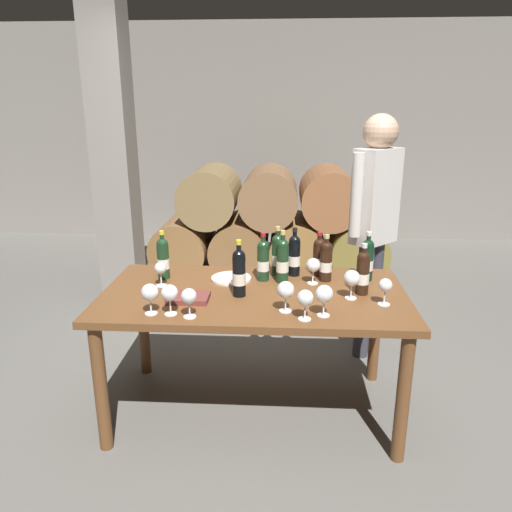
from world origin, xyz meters
TOP-DOWN VIEW (x-y plane):
  - ground_plane at (0.00, 0.00)m, footprint 14.00×14.00m
  - cellar_back_wall at (0.00, 4.20)m, footprint 10.00×0.24m
  - barrel_stack at (-0.00, 2.60)m, footprint 2.49×0.90m
  - stone_pillar at (-1.30, 1.60)m, footprint 0.32×0.32m
  - dining_table at (0.00, 0.00)m, footprint 1.70×0.90m
  - wine_bottle_0 at (0.66, 0.24)m, footprint 0.07×0.07m
  - wine_bottle_1 at (-0.08, -0.06)m, footprint 0.07×0.07m
  - wine_bottle_2 at (0.16, 0.17)m, footprint 0.07×0.07m
  - wine_bottle_3 at (0.60, 0.01)m, footprint 0.07×0.07m
  - wine_bottle_4 at (0.23, 0.30)m, footprint 0.07×0.07m
  - wine_bottle_5 at (-0.56, 0.20)m, footprint 0.07×0.07m
  - wine_bottle_6 at (0.38, 0.31)m, footprint 0.07×0.07m
  - wine_bottle_7 at (0.04, 0.20)m, footprint 0.07×0.07m
  - wine_bottle_8 at (0.41, 0.21)m, footprint 0.07×0.07m
  - wine_bottle_9 at (0.13, 0.30)m, footprint 0.07×0.07m
  - wine_glass_0 at (0.27, -0.35)m, footprint 0.08×0.08m
  - wine_glass_1 at (-0.40, -0.33)m, footprint 0.08×0.08m
  - wine_glass_2 at (-0.29, -0.36)m, footprint 0.08×0.08m
  - wine_glass_3 at (0.69, -0.14)m, footprint 0.07×0.07m
  - wine_glass_4 at (-0.50, -0.33)m, footprint 0.09×0.09m
  - wine_glass_5 at (0.18, -0.26)m, footprint 0.09×0.09m
  - wine_glass_6 at (0.36, -0.30)m, footprint 0.09×0.09m
  - wine_glass_7 at (0.53, -0.06)m, footprint 0.09×0.09m
  - wine_glass_8 at (0.34, 0.16)m, footprint 0.08×0.08m
  - wine_glass_9 at (-0.54, 0.06)m, footprint 0.07×0.07m
  - tasting_notebook at (-0.34, -0.14)m, footprint 0.22×0.16m
  - serving_plate at (-0.15, 0.20)m, footprint 0.24×0.24m
  - sommelier_presenting at (0.78, 0.75)m, footprint 0.38×0.37m

SIDE VIEW (x-z plane):
  - ground_plane at x=0.00m, z-range 0.00..0.00m
  - barrel_stack at x=0.00m, z-range -0.04..1.11m
  - dining_table at x=0.00m, z-range 0.29..1.05m
  - serving_plate at x=-0.15m, z-range 0.76..0.77m
  - tasting_notebook at x=-0.34m, z-range 0.76..0.79m
  - wine_glass_9 at x=-0.54m, z-range 0.79..0.94m
  - wine_glass_3 at x=0.69m, z-range 0.79..0.94m
  - wine_glass_2 at x=-0.29m, z-range 0.79..0.94m
  - wine_glass_0 at x=0.27m, z-range 0.79..0.95m
  - wine_glass_8 at x=0.34m, z-range 0.79..0.95m
  - wine_glass_1 at x=-0.40m, z-range 0.79..0.95m
  - wine_glass_4 at x=-0.50m, z-range 0.79..0.95m
  - wine_glass_5 at x=0.18m, z-range 0.79..0.95m
  - wine_glass_6 at x=0.36m, z-range 0.79..0.95m
  - wine_glass_7 at x=0.53m, z-range 0.79..0.95m
  - wine_bottle_6 at x=0.38m, z-range 0.74..1.02m
  - wine_bottle_8 at x=0.41m, z-range 0.74..1.03m
  - wine_bottle_3 at x=0.60m, z-range 0.74..1.03m
  - wine_bottle_7 at x=0.04m, z-range 0.74..1.03m
  - wine_bottle_5 at x=-0.56m, z-range 0.74..1.04m
  - wine_bottle_0 at x=0.66m, z-range 0.74..1.04m
  - wine_bottle_4 at x=0.23m, z-range 0.74..1.04m
  - wine_bottle_9 at x=0.13m, z-range 0.74..1.04m
  - wine_bottle_2 at x=0.16m, z-range 0.74..1.05m
  - wine_bottle_1 at x=-0.08m, z-range 0.74..1.05m
  - sommelier_presenting at x=0.78m, z-range 0.19..1.90m
  - stone_pillar at x=-1.30m, z-range 0.00..2.60m
  - cellar_back_wall at x=0.00m, z-range 0.00..2.80m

